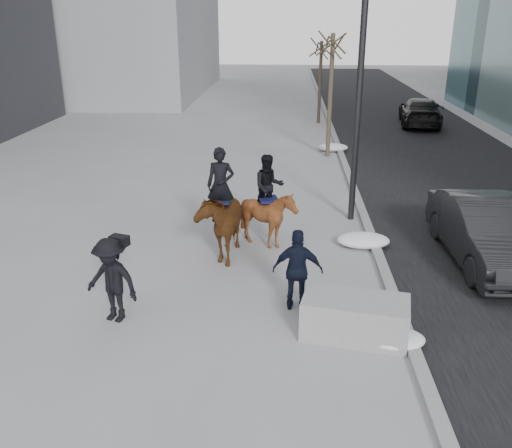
# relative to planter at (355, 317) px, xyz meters

# --- Properties ---
(ground) EXTENTS (120.00, 120.00, 0.00)m
(ground) POSITION_rel_planter_xyz_m (-1.99, 0.73, -0.39)
(ground) COLOR gray
(ground) RESTS_ON ground
(road) EXTENTS (8.00, 90.00, 0.01)m
(road) POSITION_rel_planter_xyz_m (5.01, 10.73, -0.39)
(road) COLOR black
(road) RESTS_ON ground
(curb) EXTENTS (0.25, 90.00, 0.12)m
(curb) POSITION_rel_planter_xyz_m (1.01, 10.73, -0.33)
(curb) COLOR gray
(curb) RESTS_ON ground
(planter) EXTENTS (2.12, 1.35, 0.79)m
(planter) POSITION_rel_planter_xyz_m (0.00, 0.00, 0.00)
(planter) COLOR #939396
(planter) RESTS_ON ground
(car_near) EXTENTS (1.82, 4.81, 1.57)m
(car_near) POSITION_rel_planter_xyz_m (3.56, 3.56, 0.39)
(car_near) COLOR black
(car_near) RESTS_ON ground
(car_far) EXTENTS (2.78, 5.38, 1.49)m
(car_far) POSITION_rel_planter_xyz_m (5.97, 21.64, 0.35)
(car_far) COLOR black
(car_far) RESTS_ON ground
(tree_near) EXTENTS (1.20, 1.20, 5.62)m
(tree_near) POSITION_rel_planter_xyz_m (0.41, 14.15, 2.42)
(tree_near) COLOR #3D3024
(tree_near) RESTS_ON ground
(tree_far) EXTENTS (1.20, 1.20, 4.92)m
(tree_far) POSITION_rel_planter_xyz_m (0.41, 22.01, 2.07)
(tree_far) COLOR #392F22
(tree_far) RESTS_ON ground
(mounted_left) EXTENTS (1.04, 2.15, 2.75)m
(mounted_left) POSITION_rel_planter_xyz_m (-2.97, 3.61, 0.63)
(mounted_left) COLOR #46210E
(mounted_left) RESTS_ON ground
(mounted_right) EXTENTS (1.57, 1.69, 2.44)m
(mounted_right) POSITION_rel_planter_xyz_m (-1.80, 4.25, 0.59)
(mounted_right) COLOR #491B0E
(mounted_right) RESTS_ON ground
(feeder) EXTENTS (1.05, 0.88, 1.75)m
(feeder) POSITION_rel_planter_xyz_m (-1.08, 0.98, 0.48)
(feeder) COLOR black
(feeder) RESTS_ON ground
(camera_crew) EXTENTS (1.28, 0.99, 1.75)m
(camera_crew) POSITION_rel_planter_xyz_m (-4.73, 0.32, 0.49)
(camera_crew) COLOR black
(camera_crew) RESTS_ON ground
(lamppost) EXTENTS (0.25, 0.80, 9.09)m
(lamppost) POSITION_rel_planter_xyz_m (0.61, 6.39, 4.60)
(lamppost) COLOR black
(lamppost) RESTS_ON ground
(snow_piles) EXTENTS (1.39, 16.18, 0.35)m
(snow_piles) POSITION_rel_planter_xyz_m (0.71, 7.44, -0.23)
(snow_piles) COLOR white
(snow_piles) RESTS_ON ground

